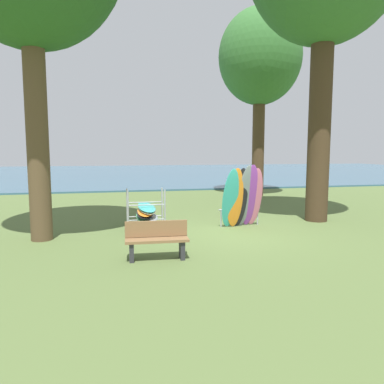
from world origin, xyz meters
TOP-DOWN VIEW (x-y plane):
  - ground_plane at (0.00, 0.00)m, footprint 80.00×80.00m
  - lake_water at (0.00, 29.54)m, footprint 80.00×36.00m
  - tree_mid_behind at (4.18, 8.36)m, footprint 4.30×4.30m
  - leaning_board_pile at (0.53, 0.75)m, footprint 1.45×0.74m
  - board_storage_rack at (-2.48, 1.11)m, footprint 1.15×2.13m
  - park_bench at (-2.53, -2.09)m, footprint 1.42×0.48m

SIDE VIEW (x-z plane):
  - ground_plane at x=0.00m, z-range 0.00..0.00m
  - lake_water at x=0.00m, z-range 0.00..0.10m
  - park_bench at x=-2.53m, z-range 0.03..0.88m
  - board_storage_rack at x=-2.48m, z-range -0.07..1.18m
  - leaning_board_pile at x=0.53m, z-range -0.04..1.95m
  - tree_mid_behind at x=4.18m, z-range 2.29..12.03m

